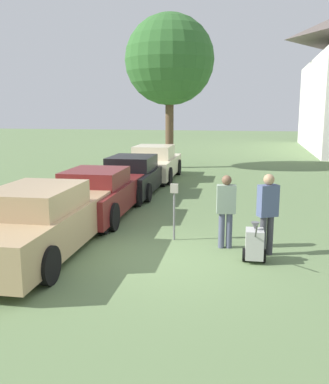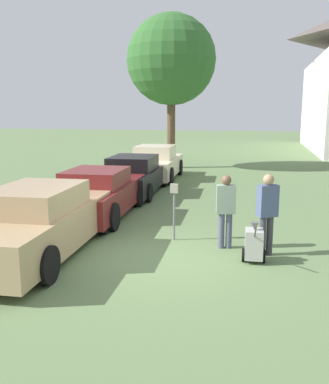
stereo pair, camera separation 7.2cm
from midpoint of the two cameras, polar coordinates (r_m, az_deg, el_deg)
name	(u,v)px [view 1 (the left image)]	position (r m, az deg, el deg)	size (l,w,h in m)	color
ground_plane	(159,259)	(9.14, -0.90, -8.87)	(120.00, 120.00, 0.00)	#607A4C
parked_car_tan	(41,222)	(9.66, -16.34, -3.82)	(2.13, 5.35, 1.51)	tan
parked_car_maroon	(98,194)	(12.68, -9.07, -0.27)	(2.10, 4.77, 1.41)	maroon
parked_car_black	(133,176)	(16.16, -4.32, 2.15)	(2.09, 5.03, 1.42)	black
parked_car_cream	(155,164)	(19.49, -1.43, 3.82)	(2.15, 4.76, 1.54)	beige
parking_meter	(174,201)	(10.17, 1.11, -1.22)	(0.18, 0.09, 1.38)	slate
person_worker	(226,207)	(9.67, 7.99, -2.00)	(0.45, 0.29, 1.67)	#515670
person_supervisor	(268,209)	(9.35, 13.37, -2.24)	(0.47, 0.40, 1.77)	#3F3F47
equipment_cart	(254,244)	(9.02, 11.67, -6.77)	(0.48, 0.99, 1.00)	#B2B2AD
shade_tree	(170,60)	(23.46, 0.60, 17.16)	(4.70, 4.70, 8.06)	brown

